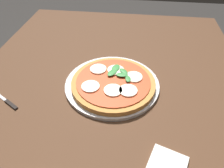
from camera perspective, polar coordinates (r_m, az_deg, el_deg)
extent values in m
cube|color=#4C301E|center=(0.77, -1.08, -1.36)|extent=(1.29, 1.03, 0.04)
cube|color=#4C301E|center=(1.53, -14.20, 3.91)|extent=(0.07, 0.07, 0.69)
cube|color=#4C301E|center=(1.48, 19.24, 1.27)|extent=(0.07, 0.07, 0.69)
cylinder|color=silver|center=(0.75, 0.00, -0.23)|extent=(0.33, 0.33, 0.01)
cylinder|color=#C6843F|center=(0.73, 0.35, 0.20)|extent=(0.29, 0.29, 0.02)
cylinder|color=#CC4723|center=(0.73, 0.35, 0.86)|extent=(0.25, 0.25, 0.00)
cylinder|color=#F4EACC|center=(0.69, 0.26, -1.68)|extent=(0.06, 0.06, 0.00)
cylinder|color=#F4EACC|center=(0.69, 4.36, -1.74)|extent=(0.06, 0.06, 0.00)
cylinder|color=#F4EACC|center=(0.74, 5.87, 1.93)|extent=(0.06, 0.06, 0.00)
cylinder|color=#F4EACC|center=(0.77, 1.00, 3.78)|extent=(0.06, 0.06, 0.00)
cylinder|color=#F4EACC|center=(0.78, -3.72, 4.04)|extent=(0.06, 0.06, 0.00)
cylinder|color=#F4EACC|center=(0.70, -5.79, -0.63)|extent=(0.06, 0.06, 0.00)
ellipsoid|color=#337F38|center=(0.76, 3.13, 3.47)|extent=(0.04, 0.04, 0.00)
ellipsoid|color=#337F38|center=(0.74, 2.69, 2.50)|extent=(0.02, 0.04, 0.00)
ellipsoid|color=#337F38|center=(0.72, 4.31, 1.40)|extent=(0.04, 0.02, 0.00)
ellipsoid|color=#337F38|center=(0.75, 0.05, 3.10)|extent=(0.05, 0.04, 0.00)
ellipsoid|color=#337F38|center=(0.77, 0.99, 4.32)|extent=(0.05, 0.04, 0.00)
cube|color=black|center=(0.76, -25.43, -4.99)|extent=(0.04, 0.06, 0.01)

